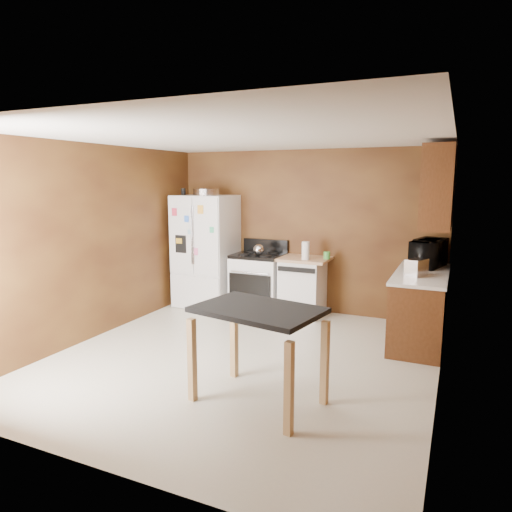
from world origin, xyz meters
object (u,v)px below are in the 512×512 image
Objects in this scene: kettle at (259,250)px; microwave at (428,254)px; dishwasher at (303,286)px; gas_range at (259,281)px; paper_towel at (306,251)px; toaster at (416,267)px; pen_cup at (183,192)px; green_canister at (327,255)px; roasting_pan at (206,192)px; refrigerator at (206,251)px; island at (258,323)px.

microwave reaches higher than kettle.
gas_range is at bearing -178.06° from dishwasher.
gas_range is (-0.80, 0.12, -0.56)m from paper_towel.
toaster is at bearing -23.97° from dishwasher.
green_canister is at bearing 4.17° from pen_cup.
roasting_pan is 3.91× the size of green_canister.
roasting_pan is 3.44m from microwave.
roasting_pan is 1.87m from paper_towel.
pen_cup reaches higher than gas_range.
refrigerator is 3.47m from island.
paper_towel is 0.15× the size of refrigerator.
green_canister is at bearing 4.17° from roasting_pan.
gas_range reaches higher than kettle.
green_canister is 0.10× the size of gas_range.
toaster is 3.37m from refrigerator.
gas_range is (-2.39, 0.72, -0.54)m from toaster.
refrigerator is at bearing 176.81° from kettle.
kettle is at bearing -171.34° from toaster.
roasting_pan is 1.49× the size of toaster.
gas_range is at bearing 5.40° from roasting_pan.
pen_cup is at bearing 179.78° from paper_towel.
gas_range reaches higher than island.
pen_cup reaches higher than island.
refrigerator is at bearing 106.32° from microwave.
paper_towel reaches higher than kettle.
green_canister is 1.99m from refrigerator.
green_canister is 1.53m from toaster.
pen_cup is 0.10× the size of gas_range.
roasting_pan reaches higher than kettle.
paper_towel reaches higher than toaster.
refrigerator is 1.64× the size of gas_range.
paper_towel is 0.33m from green_canister.
pen_cup is 3.82m from toaster.
kettle is 0.65× the size of paper_towel.
roasting_pan is 3.59m from island.
kettle is at bearing -3.19° from refrigerator.
toaster is (2.34, -0.60, 0.02)m from kettle.
pen_cup is 0.18× the size of microwave.
refrigerator reaches higher than paper_towel.
refrigerator is (-1.99, -0.12, -0.04)m from green_canister.
microwave is at bearing -1.77° from dishwasher.
pen_cup is 0.09× the size of island.
dishwasher is at bearing 11.70° from kettle.
roasting_pan is at bearing -28.06° from refrigerator.
pen_cup is 1.02m from refrigerator.
refrigerator is (-0.04, 0.02, -0.95)m from roasting_pan.
paper_towel is 1.70m from toaster.
pen_cup is at bearing -176.09° from dishwasher.
pen_cup is at bearing -166.23° from toaster.
paper_towel is 1.72m from refrigerator.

